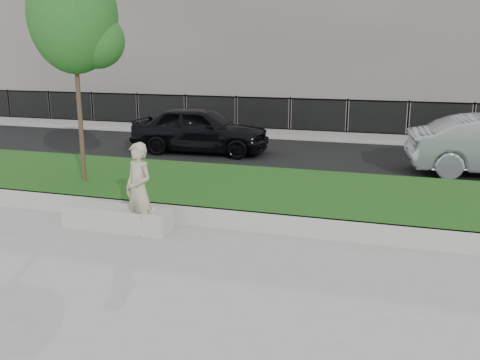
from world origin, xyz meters
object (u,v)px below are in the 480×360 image
(man, at_px, (139,189))
(book, at_px, (148,209))
(car_dark, at_px, (201,130))
(young_tree, at_px, (77,20))
(stone_bench, at_px, (117,218))

(man, bearing_deg, book, 87.81)
(man, bearing_deg, car_dark, 128.03)
(man, bearing_deg, young_tree, 165.06)
(book, height_order, car_dark, car_dark)
(young_tree, bearing_deg, car_dark, 84.15)
(young_tree, height_order, car_dark, young_tree)
(man, relative_size, book, 7.12)
(book, xyz_separation_m, young_tree, (-2.52, 1.86, 3.61))
(stone_bench, bearing_deg, man, -14.31)
(man, height_order, car_dark, man)
(stone_bench, xyz_separation_m, car_dark, (-1.25, 7.70, 0.60))
(man, relative_size, young_tree, 0.35)
(young_tree, relative_size, car_dark, 1.10)
(man, distance_m, car_dark, 8.06)
(young_tree, bearing_deg, book, -36.51)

